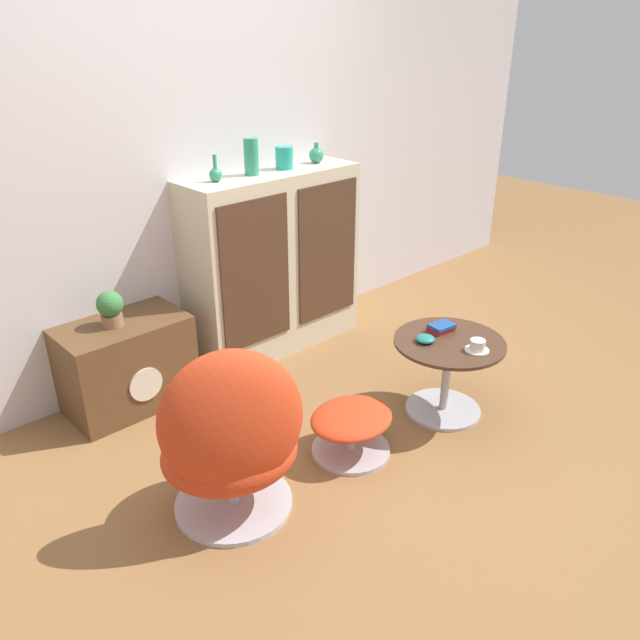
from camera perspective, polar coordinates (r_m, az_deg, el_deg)
The scene contains 15 objects.
ground_plane at distance 3.23m, azimuth 5.95°, elevation -11.80°, with size 12.00×12.00×0.00m, color olive.
wall_back at distance 3.78m, azimuth -11.10°, elevation 15.12°, with size 6.40×0.06×2.60m.
sideboard at distance 3.98m, azimuth -4.28°, elevation 5.23°, with size 1.16×0.40×1.15m.
tv_console at distance 3.60m, azimuth -17.25°, elevation -3.88°, with size 0.67×0.41×0.50m.
egg_chair at distance 2.65m, azimuth -8.14°, elevation -10.72°, with size 0.76×0.73×0.84m.
ottoman at distance 3.12m, azimuth 2.88°, elevation -9.48°, with size 0.43×0.39×0.24m.
coffee_table at distance 3.43m, azimuth 11.53°, elevation -4.26°, with size 0.59×0.59×0.44m.
vase_leftmost at distance 3.59m, azimuth -9.52°, elevation 13.05°, with size 0.07×0.07×0.15m.
vase_inner_left at distance 3.72m, azimuth -6.31°, elevation 14.63°, with size 0.08×0.08×0.21m.
vase_inner_right at distance 3.88m, azimuth -3.29°, elevation 14.60°, with size 0.11×0.11×0.13m.
vase_rightmost at distance 4.05m, azimuth -0.34°, elevation 14.85°, with size 0.09×0.09×0.13m.
potted_plant at distance 3.44m, azimuth -18.62°, elevation 1.08°, with size 0.14×0.14×0.19m.
teacup at distance 3.27m, azimuth 14.19°, elevation -2.34°, with size 0.12×0.12×0.06m.
book_stack at distance 3.44m, azimuth 11.04°, elevation -0.67°, with size 0.14×0.12×0.04m.
bowl at distance 3.31m, azimuth 9.60°, elevation -1.70°, with size 0.10×0.10×0.04m.
Camera 1 is at (-1.99, -1.64, 1.94)m, focal length 35.00 mm.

